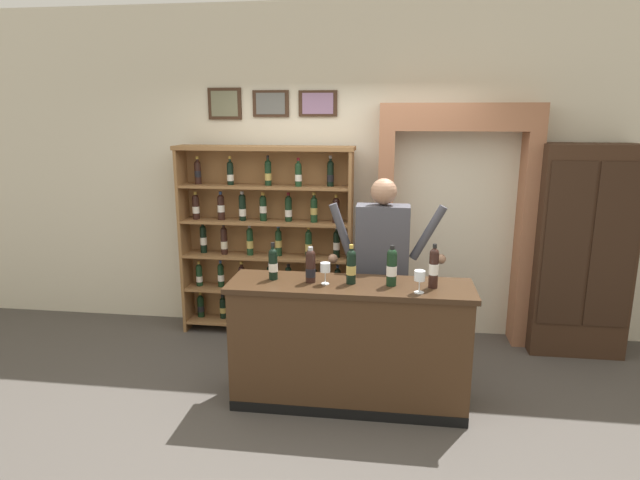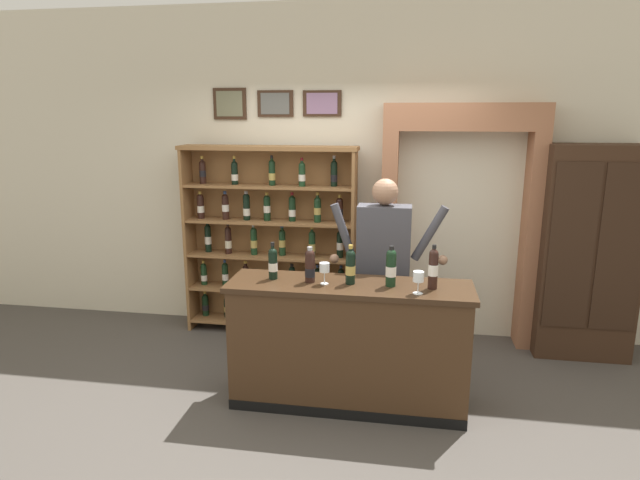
{
  "view_description": "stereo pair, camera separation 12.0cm",
  "coord_description": "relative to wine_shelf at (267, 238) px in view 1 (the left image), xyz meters",
  "views": [
    {
      "loc": [
        0.48,
        -3.79,
        2.2
      ],
      "look_at": [
        -0.06,
        0.16,
        1.26
      ],
      "focal_mm": 30.04,
      "sensor_mm": 36.0,
      "label": 1
    },
    {
      "loc": [
        0.6,
        -3.77,
        2.2
      ],
      "look_at": [
        -0.06,
        0.16,
        1.26
      ],
      "focal_mm": 30.04,
      "sensor_mm": 36.0,
      "label": 2
    }
  ],
  "objects": [
    {
      "name": "ground_plane",
      "position": [
        0.76,
        -1.32,
        -1.0
      ],
      "size": [
        14.0,
        14.0,
        0.02
      ],
      "primitive_type": "cube",
      "color": "#47423D"
    },
    {
      "name": "back_wall",
      "position": [
        0.76,
        0.29,
        0.63
      ],
      "size": [
        12.0,
        0.19,
        3.25
      ],
      "color": "beige",
      "rests_on": "ground"
    },
    {
      "name": "wine_shelf",
      "position": [
        0.0,
        0.0,
        0.0
      ],
      "size": [
        1.76,
        0.31,
        1.91
      ],
      "color": "olive",
      "rests_on": "ground"
    },
    {
      "name": "archway_doorway",
      "position": [
        1.84,
        0.18,
        0.31
      ],
      "size": [
        1.48,
        0.45,
        2.3
      ],
      "color": "#9E6647",
      "rests_on": "ground"
    },
    {
      "name": "side_cabinet",
      "position": [
        2.98,
        -0.05,
        -0.02
      ],
      "size": [
        0.84,
        0.46,
        1.95
      ],
      "color": "#382316",
      "rests_on": "ground"
    },
    {
      "name": "tasting_counter",
      "position": [
        0.95,
        -1.32,
        -0.51
      ],
      "size": [
        1.82,
        0.52,
        0.97
      ],
      "color": "#422B19",
      "rests_on": "ground"
    },
    {
      "name": "shopkeeper",
      "position": [
        1.17,
        -0.77,
        0.06
      ],
      "size": [
        0.98,
        0.22,
        1.7
      ],
      "color": "#2D3347",
      "rests_on": "ground"
    },
    {
      "name": "tasting_bottle_super_tuscan",
      "position": [
        0.36,
        -1.29,
        0.11
      ],
      "size": [
        0.07,
        0.07,
        0.29
      ],
      "color": "black",
      "rests_on": "tasting_counter"
    },
    {
      "name": "tasting_bottle_prosecco",
      "position": [
        0.65,
        -1.32,
        0.11
      ],
      "size": [
        0.08,
        0.08,
        0.27
      ],
      "color": "black",
      "rests_on": "tasting_counter"
    },
    {
      "name": "tasting_bottle_chianti",
      "position": [
        0.95,
        -1.31,
        0.11
      ],
      "size": [
        0.07,
        0.07,
        0.3
      ],
      "color": "black",
      "rests_on": "tasting_counter"
    },
    {
      "name": "tasting_bottle_grappa",
      "position": [
        1.25,
        -1.32,
        0.12
      ],
      "size": [
        0.08,
        0.08,
        0.3
      ],
      "color": "black",
      "rests_on": "tasting_counter"
    },
    {
      "name": "tasting_bottle_bianco",
      "position": [
        1.55,
        -1.33,
        0.13
      ],
      "size": [
        0.07,
        0.07,
        0.33
      ],
      "color": "black",
      "rests_on": "tasting_counter"
    },
    {
      "name": "wine_glass_left",
      "position": [
        0.77,
        -1.36,
        0.1
      ],
      "size": [
        0.07,
        0.07,
        0.16
      ],
      "color": "silver",
      "rests_on": "tasting_counter"
    },
    {
      "name": "wine_glass_spare",
      "position": [
        1.45,
        -1.46,
        0.1
      ],
      "size": [
        0.08,
        0.08,
        0.16
      ],
      "color": "silver",
      "rests_on": "tasting_counter"
    }
  ]
}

